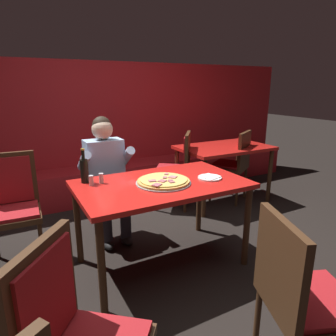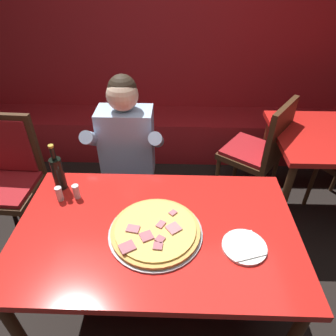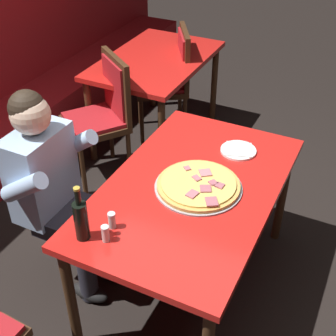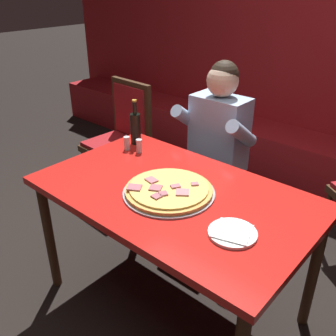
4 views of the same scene
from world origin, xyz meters
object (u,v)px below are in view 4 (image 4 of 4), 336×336
Objects in this scene: beer_bottle at (135,127)px; shaker_oregano at (139,147)px; pizza at (168,190)px; shaker_parmesan at (127,144)px; plate_white_paper at (233,233)px; main_dining_table at (174,204)px; diner_seated_blue_shirt at (211,147)px; dining_chair_near_left at (122,134)px.

beer_bottle is 3.40× the size of shaker_oregano.
shaker_oregano is (-0.46, 0.25, 0.02)m from pizza.
shaker_parmesan is at bearing -166.80° from shaker_oregano.
shaker_oregano reaches higher than pizza.
plate_white_paper is 2.44× the size of shaker_parmesan.
diner_seated_blue_shirt is at bearing 110.26° from main_dining_table.
dining_chair_near_left is at bearing 149.34° from main_dining_table.
beer_bottle is (-1.00, 0.41, 0.10)m from plate_white_paper.
beer_bottle is at bearing 143.70° from shaker_oregano.
beer_bottle is 3.40× the size of shaker_parmesan.
shaker_parmesan reaches higher than main_dining_table.
shaker_oregano is (0.09, 0.02, 0.00)m from shaker_parmesan.
diner_seated_blue_shirt is at bearing 68.24° from shaker_oregano.
diner_seated_blue_shirt is (-0.68, 0.82, -0.08)m from plate_white_paper.
beer_bottle is at bearing 152.69° from main_dining_table.
pizza is at bearing 170.16° from plate_white_paper.
shaker_oregano is at bearing -36.30° from beer_bottle.
plate_white_paper is 1.76m from dining_chair_near_left.
shaker_oregano is at bearing 151.28° from pizza.
dining_chair_near_left reaches higher than shaker_oregano.
beer_bottle is 0.16m from shaker_oregano.
pizza is at bearing -94.74° from main_dining_table.
beer_bottle reaches higher than shaker_parmesan.
diner_seated_blue_shirt is (-0.26, 0.71, 0.01)m from main_dining_table.
shaker_oregano is at bearing -34.27° from dining_chair_near_left.
pizza is at bearing -30.37° from beer_bottle.
main_dining_table is at bearing 85.26° from pizza.
shaker_parmesan is at bearing 157.22° from pizza.
plate_white_paper is 1.07m from diner_seated_blue_shirt.
shaker_oregano is 0.07× the size of diner_seated_blue_shirt.
plate_white_paper is (0.43, -0.07, -0.01)m from pizza.
shaker_parmesan is at bearing -119.05° from diner_seated_blue_shirt.
main_dining_table is 1.43× the size of dining_chair_near_left.
plate_white_paper is 0.94m from shaker_oregano.
shaker_oregano is (0.12, -0.09, -0.07)m from beer_bottle.
beer_bottle reaches higher than main_dining_table.
shaker_parmesan and shaker_oregano have the same top height.
diner_seated_blue_shirt reaches higher than pizza.
beer_bottle is 0.23× the size of diner_seated_blue_shirt.
main_dining_table is 0.67m from beer_bottle.
plate_white_paper is (0.42, -0.11, 0.09)m from main_dining_table.
shaker_oregano reaches higher than plate_white_paper.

